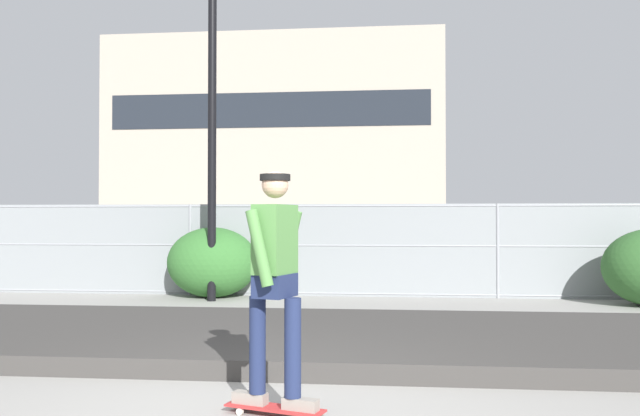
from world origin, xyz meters
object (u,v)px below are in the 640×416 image
object	(u,v)px
skateboard	(275,409)
parked_car_near	(187,247)
shrub_left	(212,262)
skater	(275,272)
street_lamp	(212,79)
parked_car_mid	(451,248)

from	to	relation	value
skateboard	parked_car_near	distance (m)	12.34
skateboard	shrub_left	size ratio (longest dim) A/B	0.46
skater	shrub_left	distance (m)	8.05
skater	street_lamp	distance (m)	8.07
skateboard	parked_car_near	size ratio (longest dim) A/B	0.18
skater	street_lamp	bearing A→B (deg)	109.05
parked_car_mid	shrub_left	distance (m)	6.30
street_lamp	parked_car_near	size ratio (longest dim) A/B	1.49
parked_car_near	parked_car_mid	size ratio (longest dim) A/B	1.01
street_lamp	skateboard	bearing A→B (deg)	-70.95
skateboard	street_lamp	distance (m)	8.54
skateboard	parked_car_mid	world-z (taller)	parked_car_mid
skateboard	parked_car_mid	bearing A→B (deg)	78.03
shrub_left	parked_car_near	bearing A→B (deg)	113.92
skateboard	skater	distance (m)	1.06
parked_car_mid	shrub_left	bearing A→B (deg)	-142.51
street_lamp	parked_car_near	distance (m)	5.92
skateboard	parked_car_mid	size ratio (longest dim) A/B	0.18
parked_car_mid	skateboard	bearing A→B (deg)	-101.97
parked_car_near	skater	bearing A→B (deg)	-69.50
street_lamp	shrub_left	size ratio (longest dim) A/B	3.78
shrub_left	skateboard	bearing A→B (deg)	-71.32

